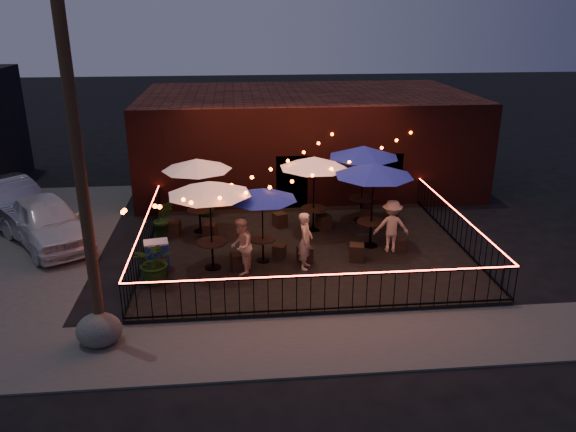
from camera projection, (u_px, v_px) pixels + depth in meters
name	position (u px, v px, depth m)	size (l,w,h in m)	color
ground	(313.00, 281.00, 16.16)	(110.00, 110.00, 0.00)	black
patio	(305.00, 251.00, 18.01)	(10.00, 8.00, 0.15)	black
sidewalk	(333.00, 343.00, 13.12)	(18.00, 2.50, 0.05)	#43413E
brick_building	(305.00, 138.00, 24.90)	(14.00, 8.00, 4.00)	#34120E
utility_pole	(81.00, 178.00, 11.86)	(0.26, 0.26, 8.00)	#3D2B19
fence_front	(325.00, 293.00, 14.07)	(10.00, 0.04, 1.04)	black
fence_left	(145.00, 240.00, 17.35)	(0.04, 8.00, 1.04)	black
fence_right	(457.00, 228.00, 18.26)	(0.04, 8.00, 1.04)	black
festoon_lights	(273.00, 181.00, 16.79)	(10.02, 8.72, 1.32)	#F44408
cafe_table_0	(209.00, 189.00, 15.81)	(2.97, 2.97, 2.68)	black
cafe_table_1	(197.00, 165.00, 18.58)	(2.53, 2.53, 2.58)	black
cafe_table_2	(262.00, 195.00, 16.39)	(2.69, 2.69, 2.32)	black
cafe_table_3	(314.00, 163.00, 18.71)	(3.08, 3.08, 2.62)	black
cafe_table_4	(374.00, 171.00, 17.34)	(3.15, 3.15, 2.76)	black
cafe_table_5	(364.00, 153.00, 19.56)	(2.94, 2.94, 2.76)	black
bistro_chair_0	(161.00, 266.00, 16.20)	(0.41, 0.41, 0.49)	black
bistro_chair_1	(238.00, 261.00, 16.54)	(0.41, 0.41, 0.48)	black
bistro_chair_2	(174.00, 228.00, 19.01)	(0.42, 0.42, 0.49)	black
bistro_chair_3	(210.00, 231.00, 18.77)	(0.41, 0.41, 0.49)	black
bistro_chair_4	(279.00, 252.00, 17.25)	(0.36, 0.36, 0.42)	black
bistro_chair_5	(305.00, 254.00, 16.96)	(0.41, 0.41, 0.48)	black
bistro_chair_6	(280.00, 220.00, 19.77)	(0.41, 0.41, 0.49)	black
bistro_chair_7	(323.00, 222.00, 19.52)	(0.43, 0.43, 0.51)	black
bistro_chair_8	(357.00, 252.00, 17.06)	(0.44, 0.44, 0.52)	black
bistro_chair_9	(400.00, 245.00, 17.76)	(0.34, 0.34, 0.41)	black
bistro_chair_10	(365.00, 213.00, 20.43)	(0.39, 0.39, 0.46)	black
bistro_chair_11	(394.00, 213.00, 20.50)	(0.36, 0.36, 0.42)	black
patron_a	(305.00, 241.00, 16.35)	(0.63, 0.41, 1.73)	#CC9F8E
patron_b	(241.00, 246.00, 16.04)	(0.82, 0.64, 1.69)	tan
patron_c	(391.00, 226.00, 17.53)	(1.09, 0.63, 1.69)	#D0A98B
potted_shrub_a	(156.00, 262.00, 15.53)	(1.15, 1.00, 1.28)	#0F3510
potted_shrub_b	(163.00, 219.00, 18.75)	(0.69, 0.56, 1.26)	#17340B
potted_shrub_c	(206.00, 199.00, 20.75)	(0.69, 0.69, 1.23)	#153F0D
cooler	(157.00, 256.00, 16.36)	(0.77, 0.61, 0.91)	#132BA6
boulder	(99.00, 330.00, 12.97)	(0.97, 0.83, 0.76)	#484743
car_white	(47.00, 221.00, 18.46)	(1.89, 4.71, 1.60)	silver
car_silver	(10.00, 203.00, 20.19)	(1.73, 4.96, 1.63)	gray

